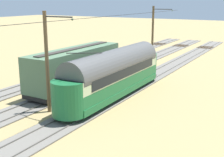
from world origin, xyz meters
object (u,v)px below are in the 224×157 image
at_px(catenary_pole_foreground, 153,35).
at_px(catenary_pole_mid_near, 48,61).
at_px(vintage_streetcar, 114,73).
at_px(track_end_bumper, 126,65).
at_px(boxcar_adjacent, 76,67).

relative_size(catenary_pole_foreground, catenary_pole_mid_near, 1.00).
relative_size(vintage_streetcar, catenary_pole_foreground, 2.01).
relative_size(catenary_pole_mid_near, track_end_bumper, 4.31).
bearing_deg(vintage_streetcar, boxcar_adjacent, -6.47).
relative_size(catenary_pole_foreground, track_end_bumper, 4.31).
xyz_separation_m(boxcar_adjacent, catenary_pole_foreground, (-2.14, -14.04, 1.87)).
relative_size(boxcar_adjacent, catenary_pole_mid_near, 1.53).
bearing_deg(catenary_pole_mid_near, catenary_pole_foreground, -90.00).
bearing_deg(catenary_pole_foreground, track_end_bumper, 58.89).
relative_size(vintage_streetcar, catenary_pole_mid_near, 2.01).
xyz_separation_m(vintage_streetcar, catenary_pole_foreground, (2.45, -14.56, 1.78)).
distance_m(vintage_streetcar, boxcar_adjacent, 4.62).
xyz_separation_m(catenary_pole_foreground, catenary_pole_mid_near, (0.00, 20.41, 0.00)).
distance_m(boxcar_adjacent, track_end_bumper, 10.63).
height_order(catenary_pole_foreground, catenary_pole_mid_near, same).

